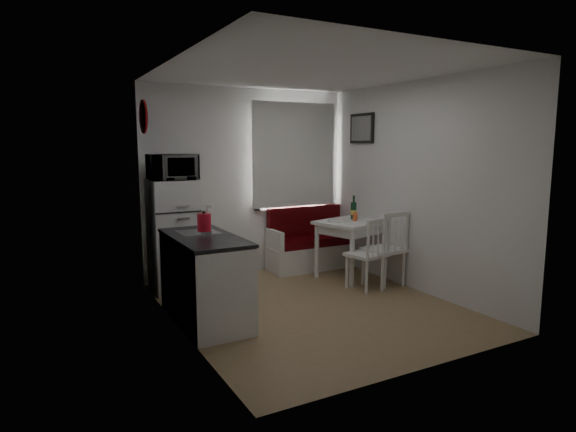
% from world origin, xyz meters
% --- Properties ---
extents(floor, '(3.00, 3.50, 0.02)m').
position_xyz_m(floor, '(0.00, 0.00, 0.00)').
color(floor, '#967750').
rests_on(floor, ground).
extents(ceiling, '(3.00, 3.50, 0.02)m').
position_xyz_m(ceiling, '(0.00, 0.00, 2.60)').
color(ceiling, white).
rests_on(ceiling, wall_back).
extents(wall_back, '(3.00, 0.02, 2.60)m').
position_xyz_m(wall_back, '(0.00, 1.75, 1.30)').
color(wall_back, white).
rests_on(wall_back, floor).
extents(wall_front, '(3.00, 0.02, 2.60)m').
position_xyz_m(wall_front, '(0.00, -1.75, 1.30)').
color(wall_front, white).
rests_on(wall_front, floor).
extents(wall_left, '(0.02, 3.50, 2.60)m').
position_xyz_m(wall_left, '(-1.50, 0.00, 1.30)').
color(wall_left, white).
rests_on(wall_left, floor).
extents(wall_right, '(0.02, 3.50, 2.60)m').
position_xyz_m(wall_right, '(1.50, 0.00, 1.30)').
color(wall_right, white).
rests_on(wall_right, floor).
extents(window, '(1.22, 0.06, 1.47)m').
position_xyz_m(window, '(0.70, 1.72, 1.62)').
color(window, white).
rests_on(window, wall_back).
extents(curtain, '(1.35, 0.02, 1.50)m').
position_xyz_m(curtain, '(0.70, 1.65, 1.68)').
color(curtain, white).
rests_on(curtain, wall_back).
extents(kitchen_counter, '(0.62, 1.32, 1.16)m').
position_xyz_m(kitchen_counter, '(-1.20, 0.16, 0.46)').
color(kitchen_counter, white).
rests_on(kitchen_counter, floor).
extents(wall_sign, '(0.03, 0.40, 0.40)m').
position_xyz_m(wall_sign, '(-1.47, 1.45, 2.15)').
color(wall_sign, '#1A479E').
rests_on(wall_sign, wall_left).
extents(picture_frame, '(0.04, 0.52, 0.42)m').
position_xyz_m(picture_frame, '(1.48, 1.10, 2.05)').
color(picture_frame, black).
rests_on(picture_frame, wall_right).
extents(bench, '(1.27, 0.49, 0.91)m').
position_xyz_m(bench, '(0.87, 1.51, 0.30)').
color(bench, white).
rests_on(bench, floor).
extents(dining_table, '(1.21, 0.99, 0.79)m').
position_xyz_m(dining_table, '(1.22, 0.85, 0.70)').
color(dining_table, white).
rests_on(dining_table, floor).
extents(chair_left, '(0.50, 0.49, 0.49)m').
position_xyz_m(chair_left, '(0.97, 0.18, 0.57)').
color(chair_left, white).
rests_on(chair_left, floor).
extents(chair_right, '(0.50, 0.48, 0.53)m').
position_xyz_m(chair_right, '(1.25, 0.18, 0.61)').
color(chair_right, white).
rests_on(chair_right, floor).
extents(fridge, '(0.56, 0.56, 1.39)m').
position_xyz_m(fridge, '(-1.18, 1.40, 0.70)').
color(fridge, white).
rests_on(fridge, floor).
extents(microwave, '(0.57, 0.38, 0.31)m').
position_xyz_m(microwave, '(-1.18, 1.35, 1.55)').
color(microwave, white).
rests_on(microwave, fridge).
extents(kettle, '(0.17, 0.17, 0.23)m').
position_xyz_m(kettle, '(-1.15, 0.28, 1.02)').
color(kettle, red).
rests_on(kettle, kitchen_counter).
extents(wine_bottle, '(0.08, 0.08, 0.33)m').
position_xyz_m(wine_bottle, '(1.25, 0.95, 0.95)').
color(wine_bottle, '#123A1F').
rests_on(wine_bottle, dining_table).
extents(drinking_glass_orange, '(0.06, 0.06, 0.11)m').
position_xyz_m(drinking_glass_orange, '(1.17, 0.80, 0.84)').
color(drinking_glass_orange, '#FF612A').
rests_on(drinking_glass_orange, dining_table).
extents(drinking_glass_blue, '(0.06, 0.06, 0.09)m').
position_xyz_m(drinking_glass_blue, '(1.25, 0.90, 0.83)').
color(drinking_glass_blue, '#7EBDD7').
rests_on(drinking_glass_blue, dining_table).
extents(plate, '(0.26, 0.26, 0.02)m').
position_xyz_m(plate, '(0.92, 0.87, 0.80)').
color(plate, white).
rests_on(plate, dining_table).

